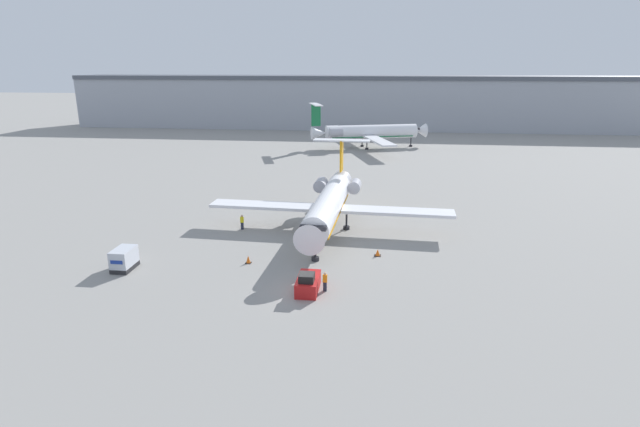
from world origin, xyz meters
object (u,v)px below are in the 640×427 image
(worker_near_tug, at_px, (325,281))
(traffic_cone_right, at_px, (378,253))
(pushback_tug, at_px, (308,283))
(airplane_main, at_px, (329,203))
(traffic_cone_left, at_px, (248,259))
(luggage_cart, at_px, (124,259))
(airplane_parked_far_left, at_px, (368,132))
(worker_by_wing, at_px, (242,222))

(worker_near_tug, relative_size, traffic_cone_right, 2.52)
(pushback_tug, bearing_deg, airplane_main, 89.33)
(traffic_cone_left, bearing_deg, pushback_tug, -39.33)
(worker_near_tug, distance_m, traffic_cone_right, 10.32)
(pushback_tug, xyz_separation_m, worker_near_tug, (1.51, 0.12, 0.21))
(luggage_cart, bearing_deg, airplane_main, 37.15)
(luggage_cart, relative_size, airplane_parked_far_left, 0.08)
(airplane_parked_far_left, bearing_deg, traffic_cone_left, -97.66)
(airplane_main, xyz_separation_m, luggage_cart, (-18.95, -14.36, -2.37))
(airplane_main, bearing_deg, luggage_cart, -142.85)
(worker_by_wing, bearing_deg, worker_near_tug, -53.37)
(traffic_cone_right, relative_size, airplane_parked_far_left, 0.02)
(pushback_tug, bearing_deg, worker_by_wing, 122.82)
(traffic_cone_right, bearing_deg, airplane_main, 127.38)
(traffic_cone_left, relative_size, airplane_parked_far_left, 0.02)
(airplane_main, xyz_separation_m, worker_near_tug, (1.31, -16.99, -2.49))
(traffic_cone_right, xyz_separation_m, airplane_parked_far_left, (-3.04, 71.39, 3.55))
(airplane_main, bearing_deg, traffic_cone_right, -52.62)
(traffic_cone_left, distance_m, traffic_cone_right, 13.62)
(luggage_cart, bearing_deg, worker_near_tug, -7.39)
(luggage_cart, height_order, traffic_cone_left, luggage_cart)
(airplane_main, distance_m, worker_by_wing, 10.99)
(pushback_tug, distance_m, worker_near_tug, 1.53)
(luggage_cart, height_order, worker_by_wing, luggage_cart)
(airplane_main, relative_size, traffic_cone_right, 41.12)
(pushback_tug, distance_m, luggage_cart, 18.96)
(traffic_cone_left, xyz_separation_m, airplane_parked_far_left, (10.09, 74.99, 3.49))
(worker_by_wing, xyz_separation_m, traffic_cone_left, (3.50, -10.53, -0.59))
(pushback_tug, distance_m, airplane_parked_far_left, 80.83)
(luggage_cart, bearing_deg, traffic_cone_right, 14.79)
(luggage_cart, distance_m, airplane_parked_far_left, 81.01)
(worker_by_wing, bearing_deg, traffic_cone_right, -22.62)
(traffic_cone_left, bearing_deg, worker_by_wing, 108.38)
(luggage_cart, relative_size, worker_near_tug, 1.59)
(luggage_cart, distance_m, worker_near_tug, 20.44)
(worker_by_wing, height_order, airplane_parked_far_left, airplane_parked_far_left)
(airplane_main, distance_m, traffic_cone_left, 13.81)
(worker_by_wing, bearing_deg, traffic_cone_left, -71.62)
(worker_by_wing, distance_m, traffic_cone_right, 18.03)
(worker_near_tug, distance_m, worker_by_wing, 20.10)
(pushback_tug, relative_size, luggage_cart, 1.36)
(luggage_cart, relative_size, worker_by_wing, 1.55)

